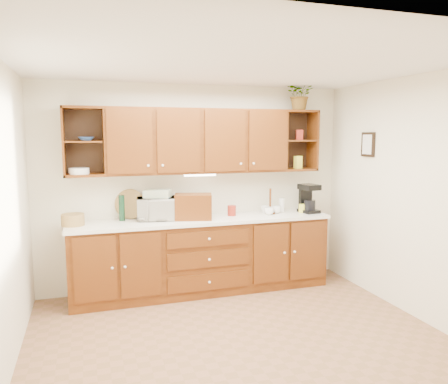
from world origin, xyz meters
TOP-DOWN VIEW (x-y plane):
  - floor at (0.00, 0.00)m, footprint 4.00×4.00m
  - ceiling at (0.00, 0.00)m, footprint 4.00×4.00m
  - back_wall at (0.00, 1.75)m, footprint 4.00×0.00m
  - left_wall at (-2.00, 0.00)m, footprint 0.00×3.50m
  - right_wall at (2.00, 0.00)m, footprint 0.00×3.50m
  - base_cabinets at (0.00, 1.45)m, footprint 3.20×0.60m
  - countertop at (0.00, 1.44)m, footprint 3.24×0.64m
  - upper_cabinets at (0.01, 1.59)m, footprint 3.20×0.33m
  - undercabinet_light at (0.00, 1.53)m, footprint 0.40×0.05m
  - framed_picture at (1.98, 0.90)m, footprint 0.03×0.24m
  - wicker_basket at (-1.52, 1.47)m, footprint 0.34×0.34m
  - microwave at (-0.54, 1.52)m, footprint 0.53×0.39m
  - towel_stack at (-0.54, 1.52)m, footprint 0.37×0.33m
  - wine_bottle at (-0.96, 1.58)m, footprint 0.08×0.08m
  - woven_tray at (-0.85, 1.69)m, footprint 0.38×0.17m
  - bread_box at (-0.12, 1.41)m, footprint 0.50×0.38m
  - mug_tree at (0.93, 1.48)m, footprint 0.26×0.28m
  - canister_red at (0.41, 1.50)m, footprint 0.14×0.14m
  - canister_white at (1.13, 1.56)m, footprint 0.09×0.09m
  - canister_yellow at (1.37, 1.42)m, footprint 0.11×0.11m
  - coffee_maker at (1.46, 1.42)m, footprint 0.24×0.29m
  - bowl_stack at (-1.34, 1.58)m, footprint 0.18×0.18m
  - plate_stack at (-1.43, 1.57)m, footprint 0.24×0.24m
  - pantry_box_yellow at (1.36, 1.55)m, footprint 0.11×0.10m
  - pantry_box_red at (1.38, 1.57)m, footprint 0.11×0.10m
  - potted_plant at (1.37, 1.54)m, footprint 0.46×0.43m

SIDE VIEW (x-z plane):
  - floor at x=0.00m, z-range 0.00..0.00m
  - base_cabinets at x=0.00m, z-range 0.00..0.90m
  - countertop at x=0.00m, z-range 0.90..0.94m
  - woven_tray at x=-0.85m, z-range 0.77..1.13m
  - mug_tree at x=0.93m, z-range 0.82..1.16m
  - canister_yellow at x=1.37m, z-range 0.94..1.05m
  - canister_red at x=0.41m, z-range 0.94..1.07m
  - wicker_basket at x=-1.52m, z-range 0.94..1.07m
  - canister_white at x=1.13m, z-range 0.94..1.12m
  - microwave at x=-0.54m, z-range 0.94..1.21m
  - bread_box at x=-0.12m, z-range 0.94..1.25m
  - wine_bottle at x=-0.96m, z-range 0.94..1.25m
  - coffee_maker at x=1.46m, z-range 0.93..1.31m
  - towel_stack at x=-0.54m, z-range 1.21..1.31m
  - back_wall at x=0.00m, z-range -0.70..3.30m
  - left_wall at x=-2.00m, z-range -0.45..3.05m
  - right_wall at x=2.00m, z-range -0.45..3.05m
  - undercabinet_light at x=0.00m, z-range 1.46..1.48m
  - plate_stack at x=-1.43m, z-range 1.52..1.59m
  - pantry_box_yellow at x=1.36m, z-range 1.52..1.69m
  - framed_picture at x=1.98m, z-range 1.70..2.00m
  - upper_cabinets at x=0.01m, z-range 1.49..2.29m
  - bowl_stack at x=-1.34m, z-range 1.90..1.94m
  - pantry_box_red at x=1.38m, z-range 1.90..2.03m
  - potted_plant at x=1.37m, z-range 2.29..2.69m
  - ceiling at x=0.00m, z-range 2.60..2.60m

